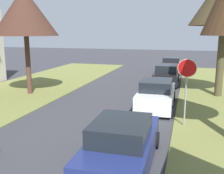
% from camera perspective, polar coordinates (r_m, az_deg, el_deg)
% --- Properties ---
extents(stop_sign_far, '(0.81, 0.52, 2.95)m').
position_cam_1_polar(stop_sign_far, '(11.68, 15.87, 1.91)').
color(stop_sign_far, '#9EA0A5').
rests_on(stop_sign_far, grass_verge_right).
extents(street_tree_left_mid_b, '(4.17, 4.17, 6.80)m').
position_cam_1_polar(street_tree_left_mid_b, '(18.15, -18.40, 15.15)').
color(street_tree_left_mid_b, '#50342A').
rests_on(street_tree_left_mid_b, grass_verge_left).
extents(parked_sedan_navy, '(2.02, 4.44, 1.57)m').
position_cam_1_polar(parked_sedan_navy, '(8.19, 2.18, -12.57)').
color(parked_sedan_navy, navy).
rests_on(parked_sedan_navy, ground).
extents(parked_sedan_white, '(2.02, 4.44, 1.57)m').
position_cam_1_polar(parked_sedan_white, '(14.65, 9.59, -1.65)').
color(parked_sedan_white, white).
rests_on(parked_sedan_white, ground).
extents(parked_sedan_black, '(2.02, 4.44, 1.57)m').
position_cam_1_polar(parked_sedan_black, '(21.47, 11.70, 2.57)').
color(parked_sedan_black, black).
rests_on(parked_sedan_black, ground).
extents(parked_sedan_red, '(2.02, 4.44, 1.57)m').
position_cam_1_polar(parked_sedan_red, '(27.61, 12.68, 4.57)').
color(parked_sedan_red, red).
rests_on(parked_sedan_red, ground).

